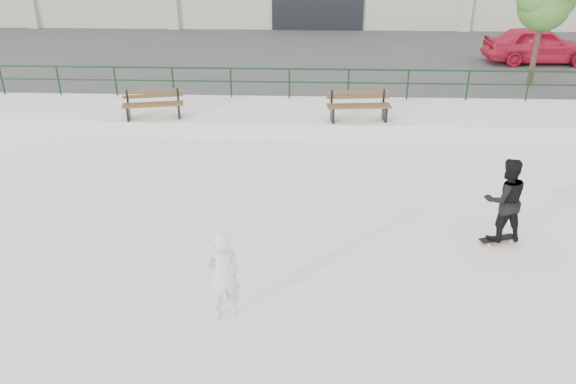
{
  "coord_description": "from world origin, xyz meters",
  "views": [
    {
      "loc": [
        -0.23,
        -7.95,
        6.02
      ],
      "look_at": [
        -0.66,
        2.0,
        1.18
      ],
      "focal_mm": 35.0,
      "sensor_mm": 36.0,
      "label": 1
    }
  ],
  "objects_px": {
    "bench_right": "(359,106)",
    "standing_skater": "(505,200)",
    "skateboard": "(497,239)",
    "bench_left": "(153,104)",
    "red_car": "(538,45)",
    "seated_skater": "(223,276)"
  },
  "relations": [
    {
      "from": "bench_left",
      "to": "standing_skater",
      "type": "relative_size",
      "value": 1.07
    },
    {
      "from": "bench_right",
      "to": "standing_skater",
      "type": "bearing_deg",
      "value": -74.36
    },
    {
      "from": "bench_left",
      "to": "red_car",
      "type": "bearing_deg",
      "value": 17.09
    },
    {
      "from": "red_car",
      "to": "standing_skater",
      "type": "distance_m",
      "value": 15.32
    },
    {
      "from": "bench_right",
      "to": "seated_skater",
      "type": "xyz_separation_m",
      "value": [
        -2.82,
        -8.93,
        -0.14
      ]
    },
    {
      "from": "skateboard",
      "to": "bench_left",
      "type": "bearing_deg",
      "value": 125.62
    },
    {
      "from": "red_car",
      "to": "skateboard",
      "type": "height_order",
      "value": "red_car"
    },
    {
      "from": "bench_left",
      "to": "red_car",
      "type": "xyz_separation_m",
      "value": [
        14.38,
        8.0,
        0.34
      ]
    },
    {
      "from": "bench_right",
      "to": "standing_skater",
      "type": "height_order",
      "value": "standing_skater"
    },
    {
      "from": "skateboard",
      "to": "standing_skater",
      "type": "xyz_separation_m",
      "value": [
        0.0,
        0.0,
        0.91
      ]
    },
    {
      "from": "standing_skater",
      "to": "red_car",
      "type": "bearing_deg",
      "value": -119.8
    },
    {
      "from": "standing_skater",
      "to": "bench_right",
      "type": "bearing_deg",
      "value": -76.82
    },
    {
      "from": "bench_left",
      "to": "bench_right",
      "type": "distance_m",
      "value": 6.28
    },
    {
      "from": "bench_right",
      "to": "skateboard",
      "type": "relative_size",
      "value": 2.45
    },
    {
      "from": "bench_right",
      "to": "skateboard",
      "type": "xyz_separation_m",
      "value": [
        2.47,
        -6.31,
        -0.87
      ]
    },
    {
      "from": "bench_left",
      "to": "bench_right",
      "type": "bearing_deg",
      "value": -11.49
    },
    {
      "from": "bench_left",
      "to": "skateboard",
      "type": "xyz_separation_m",
      "value": [
        8.75,
        -6.25,
        -0.84
      ]
    },
    {
      "from": "bench_right",
      "to": "red_car",
      "type": "distance_m",
      "value": 11.35
    },
    {
      "from": "bench_right",
      "to": "skateboard",
      "type": "distance_m",
      "value": 6.83
    },
    {
      "from": "bench_right",
      "to": "bench_left",
      "type": "bearing_deg",
      "value": 174.73
    },
    {
      "from": "bench_left",
      "to": "bench_right",
      "type": "height_order",
      "value": "bench_right"
    },
    {
      "from": "bench_right",
      "to": "standing_skater",
      "type": "distance_m",
      "value": 6.77
    }
  ]
}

